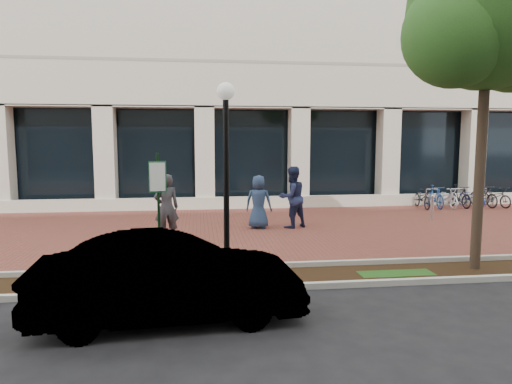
{
  "coord_description": "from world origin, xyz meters",
  "views": [
    {
      "loc": [
        -2.26,
        -14.27,
        2.82
      ],
      "look_at": [
        -0.56,
        -0.8,
        1.29
      ],
      "focal_mm": 32.0,
      "sensor_mm": 36.0,
      "label": 1
    }
  ],
  "objects": [
    {
      "name": "curb_street_side",
      "position": [
        0.0,
        -6.0,
        0.06
      ],
      "size": [
        40.0,
        0.12,
        0.12
      ],
      "primitive_type": "cube",
      "color": "#B5B6AC",
      "rests_on": "ground"
    },
    {
      "name": "bollard",
      "position": [
        5.92,
        0.78,
        0.47
      ],
      "size": [
        0.12,
        0.12,
        0.93
      ],
      "color": "#B9B9BE",
      "rests_on": "ground"
    },
    {
      "name": "lamppost",
      "position": [
        -1.7,
        -4.96,
        2.26
      ],
      "size": [
        0.36,
        0.36,
        3.99
      ],
      "color": "black",
      "rests_on": "ground"
    },
    {
      "name": "pedestrian_left",
      "position": [
        -3.17,
        -1.37,
        0.95
      ],
      "size": [
        0.79,
        0.61,
        1.9
      ],
      "primitive_type": "imported",
      "rotation": [
        0.0,
        0.0,
        3.39
      ],
      "color": "#2D2D32",
      "rests_on": "ground"
    },
    {
      "name": "bike_rack_cluster",
      "position": [
        8.71,
        3.69,
        0.45
      ],
      "size": [
        4.12,
        1.74,
        0.96
      ],
      "rotation": [
        0.0,
        0.0,
        0.01
      ],
      "color": "black",
      "rests_on": "ground"
    },
    {
      "name": "parking_sign",
      "position": [
        -3.06,
        -5.2,
        1.63
      ],
      "size": [
        0.34,
        0.07,
        2.58
      ],
      "rotation": [
        0.0,
        0.0,
        0.14
      ],
      "color": "#143717",
      "rests_on": "ground"
    },
    {
      "name": "curb_plaza_side",
      "position": [
        0.0,
        -4.5,
        0.06
      ],
      "size": [
        40.0,
        0.12,
        0.12
      ],
      "primitive_type": "cube",
      "color": "#B5B6AC",
      "rests_on": "ground"
    },
    {
      "name": "pedestrian_mid",
      "position": [
        0.73,
        0.11,
        1.0
      ],
      "size": [
        1.2,
        1.1,
        2.0
      ],
      "primitive_type": "imported",
      "rotation": [
        0.0,
        0.0,
        3.58
      ],
      "color": "#1C2346",
      "rests_on": "ground"
    },
    {
      "name": "pedestrian_right",
      "position": [
        -0.36,
        0.13,
        0.86
      ],
      "size": [
        0.97,
        0.77,
        1.73
      ],
      "primitive_type": "imported",
      "rotation": [
        0.0,
        0.0,
        2.85
      ],
      "color": "navy",
      "rests_on": "ground"
    },
    {
      "name": "near_office_building",
      "position": [
        0.0,
        10.47,
        10.05
      ],
      "size": [
        40.0,
        12.12,
        16.0
      ],
      "color": "beige",
      "rests_on": "ground"
    },
    {
      "name": "ground",
      "position": [
        0.0,
        0.0,
        0.0
      ],
      "size": [
        120.0,
        120.0,
        0.0
      ],
      "primitive_type": "plane",
      "color": "black",
      "rests_on": "ground"
    },
    {
      "name": "street_tree",
      "position": [
        3.85,
        -5.06,
        5.34
      ],
      "size": [
        4.03,
        3.36,
        7.24
      ],
      "color": "#463428",
      "rests_on": "ground"
    },
    {
      "name": "planting_strip",
      "position": [
        0.0,
        -5.25,
        0.01
      ],
      "size": [
        40.0,
        1.5,
        0.01
      ],
      "primitive_type": "cube",
      "color": "black",
      "rests_on": "ground"
    },
    {
      "name": "sedan_near_curb",
      "position": [
        -2.74,
        -7.23,
        0.68
      ],
      "size": [
        4.24,
        1.75,
        1.37
      ],
      "primitive_type": "imported",
      "rotation": [
        0.0,
        0.0,
        1.65
      ],
      "color": "silver",
      "rests_on": "ground"
    },
    {
      "name": "brick_plaza",
      "position": [
        0.0,
        0.0,
        0.01
      ],
      "size": [
        40.0,
        9.0,
        0.01
      ],
      "primitive_type": "cube",
      "color": "brown",
      "rests_on": "ground"
    },
    {
      "name": "locked_bicycle",
      "position": [
        -3.28,
        -5.33,
        0.51
      ],
      "size": [
        2.0,
        0.89,
        1.02
      ],
      "primitive_type": "imported",
      "rotation": [
        0.0,
        0.0,
        1.46
      ],
      "color": "silver",
      "rests_on": "ground"
    }
  ]
}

